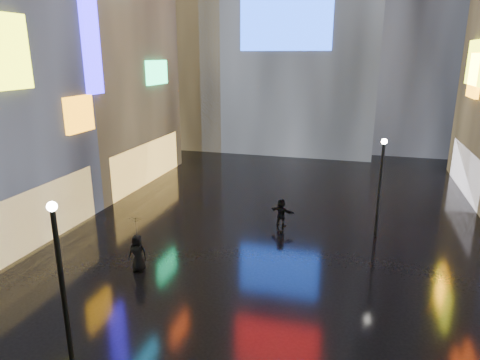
% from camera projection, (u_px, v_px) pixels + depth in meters
% --- Properties ---
extents(ground, '(140.00, 140.00, 0.00)m').
position_uv_depth(ground, '(280.00, 228.00, 23.52)').
color(ground, black).
rests_on(ground, ground).
extents(building_left_far, '(10.28, 12.00, 22.00)m').
position_uv_depth(building_left_far, '(77.00, 28.00, 30.16)').
color(building_left_far, black).
rests_on(building_left_far, ground).
extents(tower_flank_left, '(10.00, 10.00, 26.00)m').
position_uv_depth(tower_flank_left, '(189.00, 16.00, 43.85)').
color(tower_flank_left, black).
rests_on(tower_flank_left, ground).
extents(lamp_near, '(0.30, 0.30, 5.20)m').
position_uv_depth(lamp_near, '(61.00, 274.00, 12.60)').
color(lamp_near, black).
rests_on(lamp_near, ground).
extents(lamp_far, '(0.30, 0.30, 5.20)m').
position_uv_depth(lamp_far, '(380.00, 182.00, 21.63)').
color(lamp_far, black).
rests_on(lamp_far, ground).
extents(pedestrian_4, '(0.87, 0.62, 1.68)m').
position_uv_depth(pedestrian_4, '(138.00, 253.00, 18.64)').
color(pedestrian_4, black).
rests_on(pedestrian_4, ground).
extents(pedestrian_5, '(1.51, 0.90, 1.56)m').
position_uv_depth(pedestrian_5, '(281.00, 213.00, 23.61)').
color(pedestrian_5, black).
rests_on(pedestrian_5, ground).
extents(umbrella_2, '(1.26, 1.26, 0.84)m').
position_uv_depth(umbrella_2, '(136.00, 226.00, 18.28)').
color(umbrella_2, black).
rests_on(umbrella_2, pedestrian_4).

